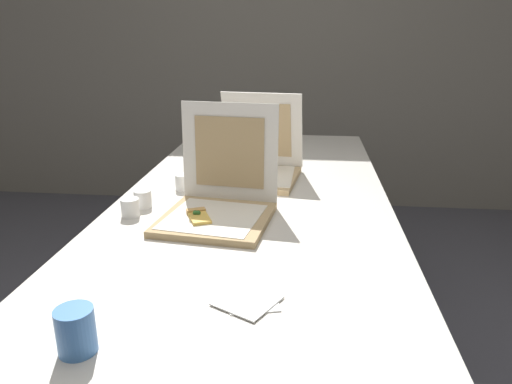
# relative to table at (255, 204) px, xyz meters

# --- Properties ---
(wall_back) EXTENTS (10.00, 0.10, 2.60)m
(wall_back) POSITION_rel_table_xyz_m (0.00, 2.04, 0.59)
(wall_back) COLOR gray
(wall_back) RESTS_ON ground
(table) EXTENTS (0.99, 2.19, 0.75)m
(table) POSITION_rel_table_xyz_m (0.00, 0.00, 0.00)
(table) COLOR beige
(table) RESTS_ON ground
(pizza_box_front) EXTENTS (0.38, 0.39, 0.36)m
(pizza_box_front) POSITION_rel_table_xyz_m (-0.09, -0.27, 0.10)
(pizza_box_front) COLOR tan
(pizza_box_front) RESTS_ON table
(pizza_box_middle) EXTENTS (0.38, 0.38, 0.35)m
(pizza_box_middle) POSITION_rel_table_xyz_m (-0.02, 0.19, 0.10)
(pizza_box_middle) COLOR tan
(pizza_box_middle) RESTS_ON table
(cup_white_near_center) EXTENTS (0.06, 0.06, 0.06)m
(cup_white_near_center) POSITION_rel_table_xyz_m (-0.38, -0.20, 0.08)
(cup_white_near_center) COLOR white
(cup_white_near_center) RESTS_ON table
(cup_white_far) EXTENTS (0.06, 0.06, 0.06)m
(cup_white_far) POSITION_rel_table_xyz_m (-0.26, 0.36, 0.08)
(cup_white_far) COLOR white
(cup_white_far) RESTS_ON table
(cup_white_mid) EXTENTS (0.06, 0.06, 0.06)m
(cup_white_mid) POSITION_rel_table_xyz_m (-0.29, 0.01, 0.08)
(cup_white_mid) COLOR white
(cup_white_mid) RESTS_ON table
(cup_white_near_left) EXTENTS (0.06, 0.06, 0.06)m
(cup_white_near_left) POSITION_rel_table_xyz_m (-0.39, -0.28, 0.08)
(cup_white_near_left) COLOR white
(cup_white_near_left) RESTS_ON table
(cup_printed_front) EXTENTS (0.07, 0.07, 0.09)m
(cup_printed_front) POSITION_rel_table_xyz_m (-0.24, -0.98, 0.09)
(cup_printed_front) COLOR #477FCC
(cup_printed_front) RESTS_ON table
(napkin_pile) EXTENTS (0.17, 0.17, 0.01)m
(napkin_pile) POSITION_rel_table_xyz_m (0.07, -0.77, 0.05)
(napkin_pile) COLOR white
(napkin_pile) RESTS_ON table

